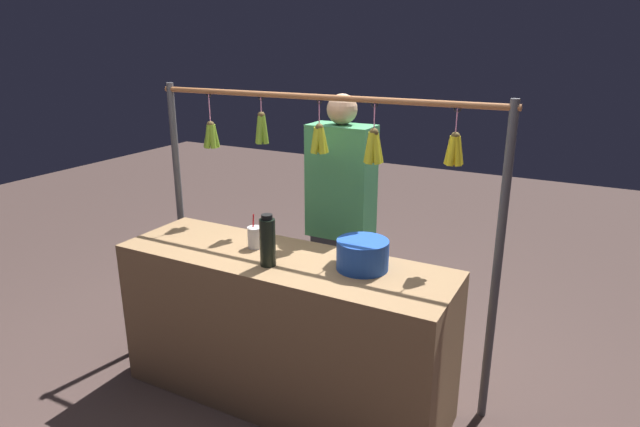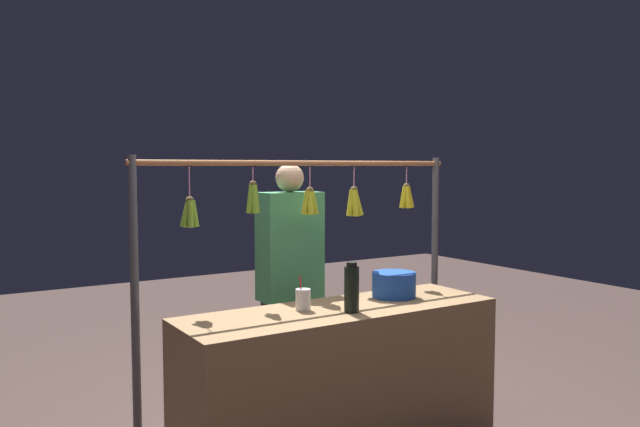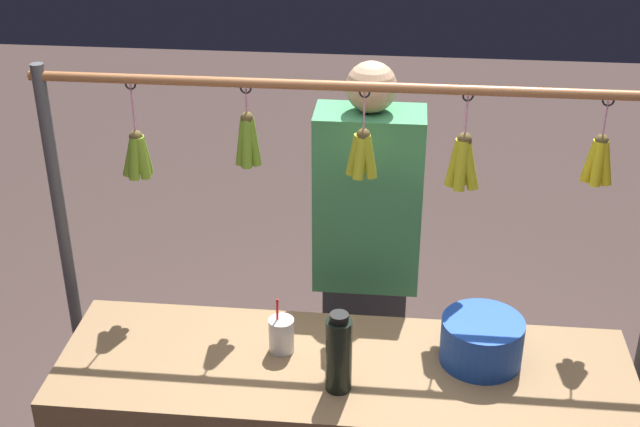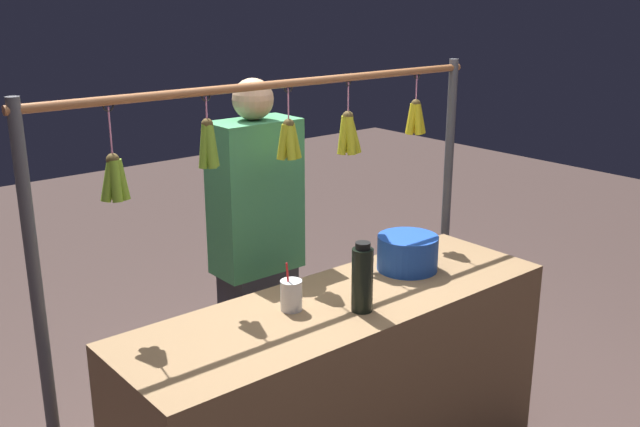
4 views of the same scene
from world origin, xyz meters
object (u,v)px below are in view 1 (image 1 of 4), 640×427
Objects in this scene: blue_bucket at (363,255)px; vendor_person at (341,230)px; drink_cup at (255,237)px; water_bottle at (268,241)px.

vendor_person reaches higher than blue_bucket.
drink_cup is 0.11× the size of vendor_person.
water_bottle is at bearing 138.81° from drink_cup.
vendor_person is at bearing -93.48° from water_bottle.
drink_cup reaches higher than blue_bucket.
vendor_person is at bearing -54.98° from blue_bucket.
water_bottle is 0.16× the size of vendor_person.
blue_bucket is at bearing -157.21° from water_bottle.
water_bottle is at bearing 86.52° from vendor_person.
blue_bucket is 1.38× the size of drink_cup.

